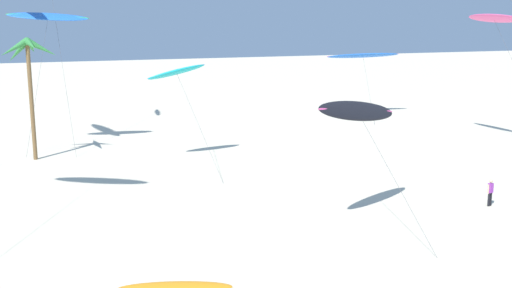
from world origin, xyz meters
name	(u,v)px	position (x,y,z in m)	size (l,w,h in m)	color
palm_tree_1	(28,59)	(-10.55, 41.88, 7.83)	(4.31, 4.59, 9.44)	brown
flying_kite_0	(363,55)	(24.58, 52.24, 6.69)	(8.33, 7.99, 7.19)	blue
flying_kite_1	(177,72)	(-0.12, 37.59, 6.87)	(4.68, 8.63, 7.67)	#19B2B7
flying_kite_3	(494,18)	(27.01, 34.87, 10.82)	(3.63, 8.14, 11.34)	#EA5193
flying_kite_4	(48,17)	(-8.75, 45.48, 10.96)	(6.49, 3.57, 11.52)	blue
flying_kite_5	(358,111)	(5.57, 20.32, 6.04)	(6.60, 8.38, 7.07)	black
grounded_kite_0	(175,288)	(-5.91, 14.80, 0.16)	(4.82, 2.49, 0.31)	orange
person_mid_field	(490,191)	(14.22, 19.57, 0.89)	(0.50, 0.26, 1.62)	black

